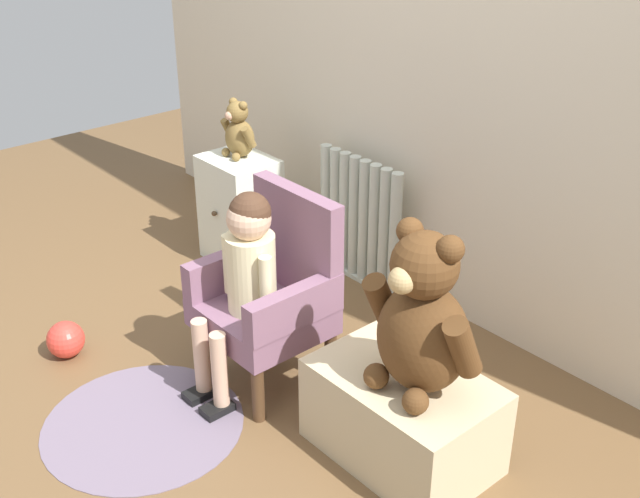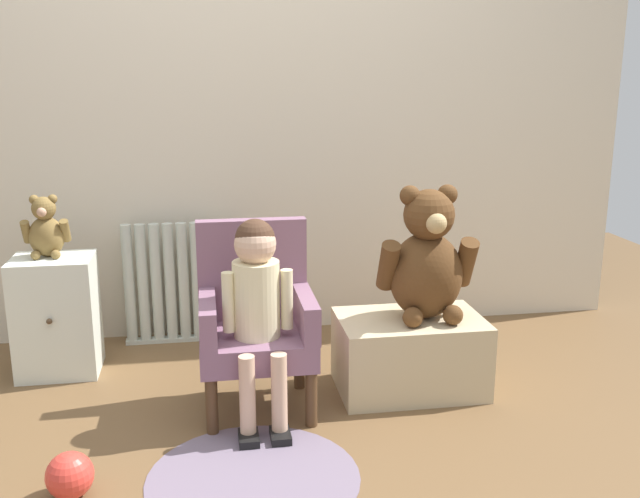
{
  "view_description": "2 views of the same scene",
  "coord_description": "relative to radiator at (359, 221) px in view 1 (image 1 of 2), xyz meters",
  "views": [
    {
      "loc": [
        1.95,
        -1.03,
        1.77
      ],
      "look_at": [
        0.26,
        0.44,
        0.62
      ],
      "focal_mm": 45.0,
      "sensor_mm": 36.0,
      "label": 1
    },
    {
      "loc": [
        -0.17,
        -2.09,
        1.25
      ],
      "look_at": [
        0.24,
        0.42,
        0.61
      ],
      "focal_mm": 40.0,
      "sensor_mm": 36.0,
      "label": 2
    }
  ],
  "objects": [
    {
      "name": "large_teddy_bear",
      "position": [
        0.99,
        -0.69,
        0.25
      ],
      "size": [
        0.38,
        0.27,
        0.53
      ],
      "color": "#543419",
      "rests_on": "low_bench"
    },
    {
      "name": "low_bench",
      "position": [
        0.93,
        -0.69,
        -0.13
      ],
      "size": [
        0.57,
        0.38,
        0.3
      ],
      "primitive_type": "cube",
      "color": "#C6B38B",
      "rests_on": "ground_plane"
    },
    {
      "name": "toy_ball",
      "position": [
        -0.29,
        -1.25,
        -0.21
      ],
      "size": [
        0.14,
        0.14,
        0.14
      ],
      "primitive_type": "sphere",
      "color": "red",
      "rests_on": "ground_plane"
    },
    {
      "name": "child_armchair",
      "position": [
        0.32,
        -0.72,
        0.06
      ],
      "size": [
        0.42,
        0.39,
        0.7
      ],
      "color": "#805970",
      "rests_on": "ground_plane"
    },
    {
      "name": "floor_rug",
      "position": [
        0.26,
        -1.24,
        -0.28
      ],
      "size": [
        0.68,
        0.68,
        0.01
      ],
      "primitive_type": "cylinder",
      "color": "slate",
      "rests_on": "ground_plane"
    },
    {
      "name": "back_wall",
      "position": [
        0.31,
        0.12,
        0.92
      ],
      "size": [
        3.8,
        0.05,
        2.4
      ],
      "primitive_type": "cube",
      "color": "beige",
      "rests_on": "ground_plane"
    },
    {
      "name": "child_figure",
      "position": [
        0.32,
        -0.83,
        0.2
      ],
      "size": [
        0.25,
        0.35,
        0.75
      ],
      "color": "beige",
      "rests_on": "ground_plane"
    },
    {
      "name": "ground_plane",
      "position": [
        0.31,
        -1.16,
        -0.28
      ],
      "size": [
        6.0,
        6.0,
        0.0
      ],
      "primitive_type": "plane",
      "color": "brown"
    },
    {
      "name": "small_dresser",
      "position": [
        -0.49,
        -0.28,
        -0.03
      ],
      "size": [
        0.33,
        0.29,
        0.5
      ],
      "color": "silver",
      "rests_on": "ground_plane"
    },
    {
      "name": "small_teddy_bear",
      "position": [
        -0.5,
        -0.26,
        0.33
      ],
      "size": [
        0.19,
        0.13,
        0.26
      ],
      "color": "brown",
      "rests_on": "small_dresser"
    },
    {
      "name": "radiator",
      "position": [
        0.0,
        0.0,
        0.0
      ],
      "size": [
        0.5,
        0.05,
        0.57
      ],
      "color": "#B8C1B4",
      "rests_on": "ground_plane"
    }
  ]
}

